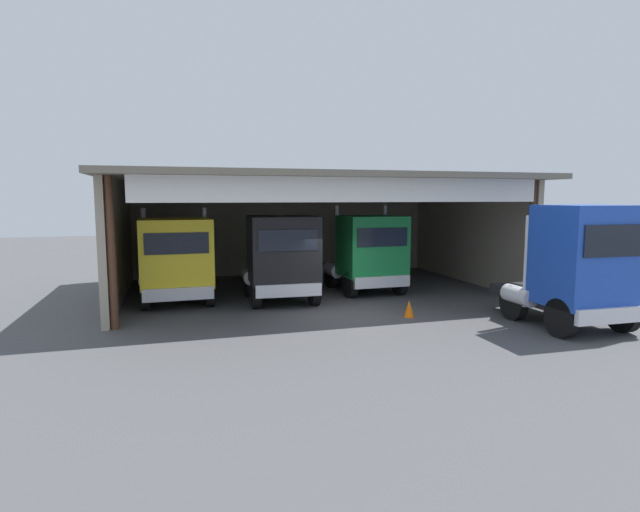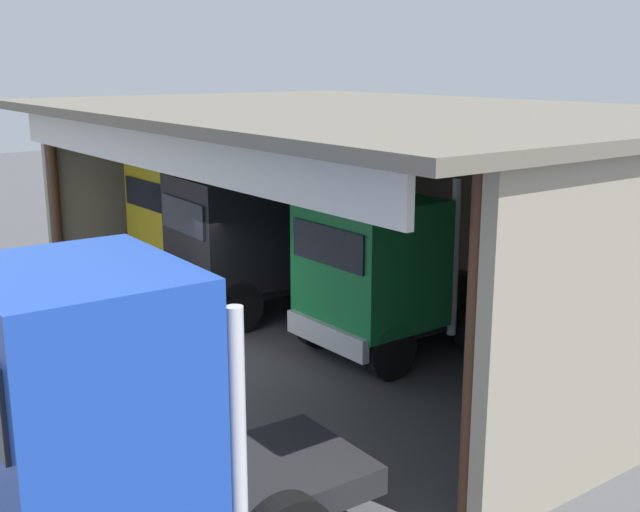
# 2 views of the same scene
# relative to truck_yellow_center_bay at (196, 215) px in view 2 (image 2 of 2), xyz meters

# --- Properties ---
(ground_plane) EXTENTS (80.00, 80.00, 0.00)m
(ground_plane) POSITION_rel_truck_yellow_center_bay_xyz_m (5.56, -3.33, -1.68)
(ground_plane) COLOR #4C4C4F
(ground_plane) RESTS_ON ground
(workshop_shed) EXTENTS (15.90, 10.89, 4.79)m
(workshop_shed) POSITION_rel_truck_yellow_center_bay_xyz_m (5.56, 2.18, 1.76)
(workshop_shed) COLOR #9E937F
(workshop_shed) RESTS_ON ground
(truck_yellow_center_bay) EXTENTS (2.70, 4.89, 3.55)m
(truck_yellow_center_bay) POSITION_rel_truck_yellow_center_bay_xyz_m (0.00, 0.00, 0.00)
(truck_yellow_center_bay) COLOR yellow
(truck_yellow_center_bay) RESTS_ON ground
(truck_black_left_bay) EXTENTS (2.67, 4.70, 3.27)m
(truck_black_left_bay) POSITION_rel_truck_yellow_center_bay_xyz_m (3.78, -0.85, 0.05)
(truck_black_left_bay) COLOR black
(truck_black_left_bay) RESTS_ON ground
(truck_green_yard_outside) EXTENTS (2.63, 4.84, 3.60)m
(truck_green_yard_outside) POSITION_rel_truck_yellow_center_bay_xyz_m (7.61, 0.06, -0.02)
(truck_green_yard_outside) COLOR #197F3D
(truck_green_yard_outside) RESTS_ON ground
(truck_blue_center_left_bay) EXTENTS (2.64, 4.49, 3.73)m
(truck_blue_center_left_bay) POSITION_rel_truck_yellow_center_bay_xyz_m (11.45, -7.07, 0.24)
(truck_blue_center_left_bay) COLOR #1E47B7
(truck_blue_center_left_bay) RESTS_ON ground
(oil_drum) EXTENTS (0.58, 0.58, 0.87)m
(oil_drum) POSITION_rel_truck_yellow_center_bay_xyz_m (9.76, 5.59, -1.24)
(oil_drum) COLOR #B21E19
(oil_drum) RESTS_ON ground
(traffic_cone) EXTENTS (0.36, 0.36, 0.56)m
(traffic_cone) POSITION_rel_truck_yellow_center_bay_xyz_m (7.35, -4.30, -1.40)
(traffic_cone) COLOR orange
(traffic_cone) RESTS_ON ground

